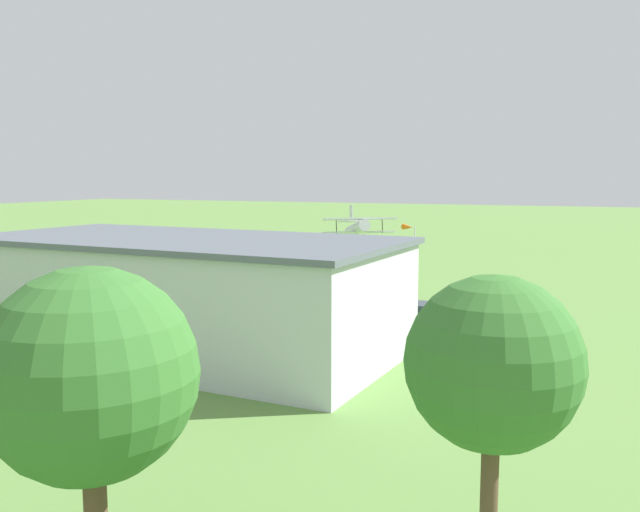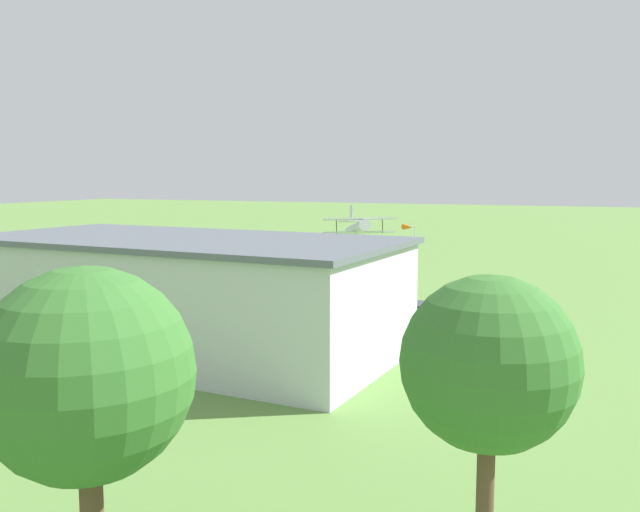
{
  "view_description": "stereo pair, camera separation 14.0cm",
  "coord_description": "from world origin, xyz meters",
  "px_view_note": "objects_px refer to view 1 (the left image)",
  "views": [
    {
      "loc": [
        -25.37,
        64.44,
        11.04
      ],
      "look_at": [
        -2.04,
        8.85,
        3.9
      ],
      "focal_mm": 38.01,
      "sensor_mm": 36.0,
      "label": 1
    },
    {
      "loc": [
        -25.5,
        64.38,
        11.04
      ],
      "look_at": [
        -2.04,
        8.85,
        3.9
      ],
      "focal_mm": 38.01,
      "sensor_mm": 36.0,
      "label": 2
    }
  ],
  "objects_px": {
    "car_white": "(81,290)",
    "person_watching_takeoff": "(271,293)",
    "car_silver": "(146,294)",
    "person_walking_on_apron": "(384,304)",
    "car_black": "(417,313)",
    "tree_behind_hangar_left": "(493,365)",
    "tree_near_perimeter_road": "(90,376)",
    "hangar": "(185,294)",
    "biplane": "(358,228)",
    "windsock": "(409,232)",
    "car_red": "(22,284)"
  },
  "relations": [
    {
      "from": "hangar",
      "to": "car_black",
      "type": "relative_size",
      "value": 6.65
    },
    {
      "from": "car_silver",
      "to": "tree_near_perimeter_road",
      "type": "distance_m",
      "value": 42.89
    },
    {
      "from": "car_red",
      "to": "tree_near_perimeter_road",
      "type": "relative_size",
      "value": 0.55
    },
    {
      "from": "windsock",
      "to": "car_white",
      "type": "bearing_deg",
      "value": 31.6
    },
    {
      "from": "tree_near_perimeter_road",
      "to": "person_walking_on_apron",
      "type": "bearing_deg",
      "value": -83.68
    },
    {
      "from": "person_watching_takeoff",
      "to": "person_walking_on_apron",
      "type": "bearing_deg",
      "value": 173.61
    },
    {
      "from": "car_white",
      "to": "windsock",
      "type": "distance_m",
      "value": 30.72
    },
    {
      "from": "biplane",
      "to": "tree_behind_hangar_left",
      "type": "bearing_deg",
      "value": 113.24
    },
    {
      "from": "car_black",
      "to": "car_white",
      "type": "relative_size",
      "value": 1.02
    },
    {
      "from": "biplane",
      "to": "windsock",
      "type": "height_order",
      "value": "biplane"
    },
    {
      "from": "biplane",
      "to": "tree_near_perimeter_road",
      "type": "relative_size",
      "value": 0.82
    },
    {
      "from": "car_silver",
      "to": "person_walking_on_apron",
      "type": "height_order",
      "value": "car_silver"
    },
    {
      "from": "person_watching_takeoff",
      "to": "car_red",
      "type": "bearing_deg",
      "value": 12.33
    },
    {
      "from": "car_white",
      "to": "tree_near_perimeter_road",
      "type": "xyz_separation_m",
      "value": [
        -31.24,
        33.97,
        5.23
      ]
    },
    {
      "from": "tree_near_perimeter_road",
      "to": "hangar",
      "type": "bearing_deg",
      "value": -61.04
    },
    {
      "from": "car_red",
      "to": "tree_behind_hangar_left",
      "type": "xyz_separation_m",
      "value": [
        -48.24,
        31.16,
        5.66
      ]
    },
    {
      "from": "tree_behind_hangar_left",
      "to": "person_watching_takeoff",
      "type": "bearing_deg",
      "value": -56.07
    },
    {
      "from": "biplane",
      "to": "windsock",
      "type": "bearing_deg",
      "value": 173.19
    },
    {
      "from": "car_black",
      "to": "person_walking_on_apron",
      "type": "xyz_separation_m",
      "value": [
        3.37,
        -2.48,
        -0.04
      ]
    },
    {
      "from": "car_black",
      "to": "car_white",
      "type": "distance_m",
      "value": 30.42
    },
    {
      "from": "person_walking_on_apron",
      "to": "tree_behind_hangar_left",
      "type": "distance_m",
      "value": 38.15
    },
    {
      "from": "car_black",
      "to": "tree_near_perimeter_road",
      "type": "height_order",
      "value": "tree_near_perimeter_road"
    },
    {
      "from": "tree_near_perimeter_road",
      "to": "tree_behind_hangar_left",
      "type": "height_order",
      "value": "tree_near_perimeter_road"
    },
    {
      "from": "biplane",
      "to": "person_watching_takeoff",
      "type": "distance_m",
      "value": 12.71
    },
    {
      "from": "car_silver",
      "to": "person_walking_on_apron",
      "type": "xyz_separation_m",
      "value": [
        -20.45,
        -3.76,
        -0.05
      ]
    },
    {
      "from": "car_silver",
      "to": "person_watching_takeoff",
      "type": "distance_m",
      "value": 10.87
    },
    {
      "from": "hangar",
      "to": "biplane",
      "type": "xyz_separation_m",
      "value": [
        -1.66,
        -27.89,
        2.24
      ]
    },
    {
      "from": "biplane",
      "to": "car_silver",
      "type": "height_order",
      "value": "biplane"
    },
    {
      "from": "car_silver",
      "to": "windsock",
      "type": "distance_m",
      "value": 25.03
    },
    {
      "from": "car_black",
      "to": "person_walking_on_apron",
      "type": "distance_m",
      "value": 4.18
    },
    {
      "from": "person_watching_takeoff",
      "to": "windsock",
      "type": "relative_size",
      "value": 0.24
    },
    {
      "from": "car_silver",
      "to": "car_white",
      "type": "relative_size",
      "value": 0.96
    },
    {
      "from": "person_walking_on_apron",
      "to": "hangar",
      "type": "bearing_deg",
      "value": 62.41
    },
    {
      "from": "tree_near_perimeter_road",
      "to": "tree_behind_hangar_left",
      "type": "relative_size",
      "value": 1.01
    },
    {
      "from": "hangar",
      "to": "person_walking_on_apron",
      "type": "bearing_deg",
      "value": -117.59
    },
    {
      "from": "biplane",
      "to": "car_silver",
      "type": "xyz_separation_m",
      "value": [
        13.84,
        15.84,
        -5.03
      ]
    },
    {
      "from": "hangar",
      "to": "person_walking_on_apron",
      "type": "xyz_separation_m",
      "value": [
        -8.26,
        -15.81,
        -2.84
      ]
    },
    {
      "from": "biplane",
      "to": "car_silver",
      "type": "distance_m",
      "value": 21.63
    },
    {
      "from": "car_black",
      "to": "tree_behind_hangar_left",
      "type": "xyz_separation_m",
      "value": [
        -10.31,
        32.68,
        5.69
      ]
    },
    {
      "from": "car_red",
      "to": "biplane",
      "type": "bearing_deg",
      "value": -150.1
    },
    {
      "from": "tree_behind_hangar_left",
      "to": "windsock",
      "type": "distance_m",
      "value": 48.9
    },
    {
      "from": "car_white",
      "to": "windsock",
      "type": "xyz_separation_m",
      "value": [
        -25.83,
        -15.89,
        4.87
      ]
    },
    {
      "from": "tree_near_perimeter_road",
      "to": "windsock",
      "type": "bearing_deg",
      "value": -83.81
    },
    {
      "from": "person_walking_on_apron",
      "to": "windsock",
      "type": "xyz_separation_m",
      "value": [
        1.16,
        -11.43,
        4.91
      ]
    },
    {
      "from": "person_watching_takeoff",
      "to": "tree_behind_hangar_left",
      "type": "xyz_separation_m",
      "value": [
        -24.46,
        36.36,
        5.73
      ]
    },
    {
      "from": "biplane",
      "to": "person_walking_on_apron",
      "type": "xyz_separation_m",
      "value": [
        -6.61,
        12.08,
        -5.08
      ]
    },
    {
      "from": "car_red",
      "to": "car_black",
      "type": "bearing_deg",
      "value": -177.71
    },
    {
      "from": "car_white",
      "to": "person_watching_takeoff",
      "type": "distance_m",
      "value": 17.17
    },
    {
      "from": "tree_near_perimeter_road",
      "to": "tree_behind_hangar_left",
      "type": "xyz_separation_m",
      "value": [
        -9.42,
        -3.28,
        0.45
      ]
    },
    {
      "from": "person_walking_on_apron",
      "to": "tree_behind_hangar_left",
      "type": "xyz_separation_m",
      "value": [
        -13.68,
        35.15,
        5.72
      ]
    }
  ]
}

